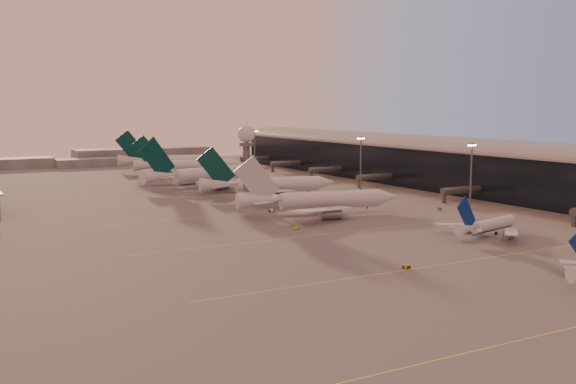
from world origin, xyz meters
TOP-DOWN VIEW (x-y plane):
  - ground at (0.00, 0.00)m, footprint 700.00×700.00m
  - taxiway_markings at (30.00, 56.00)m, footprint 180.00×185.25m
  - terminal at (107.88, 110.09)m, footprint 57.00×362.00m
  - radar_tower at (5.00, 120.00)m, footprint 6.40×6.40m
  - mast_b at (55.00, 55.00)m, footprint 3.60×0.56m
  - mast_c at (50.00, 110.00)m, footprint 3.60×0.56m
  - mast_d at (48.00, 200.00)m, footprint 3.60×0.56m
  - distant_horizon at (2.62, 325.14)m, footprint 165.00×37.50m
  - narrowbody_mid at (38.22, 30.14)m, footprint 31.99×25.21m
  - widebody_white at (16.77, 86.37)m, footprint 58.16×46.15m
  - greentail_a at (21.96, 134.23)m, footprint 57.04×45.63m
  - greentail_b at (11.79, 178.53)m, footprint 64.43×51.40m
  - greentail_c at (24.89, 230.48)m, footprint 59.61×47.69m
  - greentail_d at (26.78, 258.65)m, footprint 64.19×51.32m
  - gsv_tug_mid at (-7.15, 10.91)m, footprint 3.39×3.84m
  - gsv_truck_b at (57.23, 44.92)m, footprint 5.18×2.02m
  - gsv_truck_c at (-4.42, 66.12)m, footprint 4.55×4.73m
  - gsv_catering_b at (58.83, 73.65)m, footprint 5.31×3.46m
  - gsv_tug_far at (4.25, 98.63)m, footprint 2.69×3.93m
  - gsv_truck_d at (-12.18, 131.35)m, footprint 3.12×5.50m
  - gsv_tug_hangar at (40.92, 162.01)m, footprint 3.72×3.23m

SIDE VIEW (x-z plane):
  - ground at x=0.00m, z-range 0.00..0.00m
  - taxiway_markings at x=30.00m, z-range 0.00..0.02m
  - gsv_tug_hangar at x=40.92m, z-range 0.01..0.92m
  - gsv_tug_mid at x=-7.15m, z-range 0.01..0.96m
  - gsv_tug_far at x=4.25m, z-range 0.02..1.06m
  - gsv_truck_c at x=-4.42m, z-range 0.02..1.97m
  - gsv_truck_b at x=57.23m, z-range 0.02..2.10m
  - gsv_truck_d at x=-12.18m, z-range 0.02..2.12m
  - gsv_catering_b at x=58.83m, z-range 0.00..4.02m
  - narrowbody_mid at x=38.22m, z-range -3.79..8.95m
  - widebody_white at x=16.77m, z-range -6.76..13.94m
  - greentail_a at x=21.96m, z-range -6.77..14.16m
  - greentail_c at x=24.89m, z-range -7.07..14.80m
  - distant_horizon at x=2.62m, z-range -0.61..8.39m
  - greentail_d at x=26.78m, z-range -7.63..15.96m
  - greentail_b at x=11.79m, z-range -7.72..16.14m
  - terminal at x=107.88m, z-range -1.00..22.04m
  - mast_b at x=55.00m, z-range 1.24..26.24m
  - mast_c at x=50.00m, z-range 1.24..26.24m
  - mast_d at x=48.00m, z-range 1.24..26.24m
  - radar_tower at x=5.00m, z-range 5.40..36.50m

